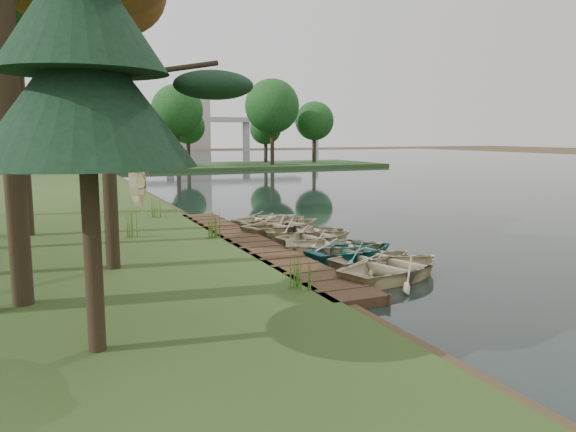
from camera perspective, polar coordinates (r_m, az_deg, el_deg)
name	(u,v)px	position (r m, az deg, el deg)	size (l,w,h in m)	color
ground	(291,246)	(21.50, 0.26, -3.08)	(300.00, 300.00, 0.00)	#3D2F1D
water	(502,181)	(55.15, 20.94, 3.35)	(130.00, 200.00, 0.05)	black
boardwalk	(251,245)	(20.89, -3.77, -3.01)	(1.60, 16.00, 0.30)	#3A2716
peninsula	(189,167)	(71.35, -10.07, 4.92)	(50.00, 14.00, 0.45)	#28461F
far_trees	(160,116)	(70.57, -12.87, 9.85)	(45.60, 5.60, 8.80)	black
bridge	(137,123)	(140.87, -15.12, 9.14)	(95.90, 4.00, 8.60)	#A5A5A0
building_a	(189,118)	(163.95, -9.98, 9.81)	(10.00, 8.00, 18.00)	#A5A5A0
building_b	(57,128)	(164.35, -22.45, 8.27)	(8.00, 8.00, 12.00)	#A5A5A0
rowboat_0	(396,265)	(16.79, 10.95, -4.86)	(2.82, 3.94, 0.82)	beige
rowboat_1	(373,256)	(18.25, 8.68, -4.03)	(2.22, 3.11, 0.64)	beige
rowboat_2	(353,248)	(19.20, 6.64, -3.27)	(2.46, 3.45, 0.71)	teal
rowboat_3	(334,243)	(19.92, 4.72, -2.80)	(2.52, 3.53, 0.73)	beige
rowboat_4	(317,235)	(21.69, 3.00, -1.92)	(2.39, 3.35, 0.69)	beige
rowboat_5	(305,230)	(22.86, 1.75, -1.38)	(2.40, 3.36, 0.69)	beige
rowboat_6	(284,223)	(24.05, -0.36, -0.75)	(2.81, 3.93, 0.81)	beige
rowboat_7	(277,220)	(25.17, -1.12, -0.46)	(2.49, 3.49, 0.72)	beige
rowboat_8	(267,218)	(26.12, -2.15, -0.17)	(2.39, 3.35, 0.69)	beige
stored_rowboat	(141,205)	(29.66, -14.72, 1.13)	(2.65, 3.72, 0.77)	beige
pine_tree	(82,47)	(10.57, -20.18, 15.81)	(3.80, 3.80, 8.47)	black
reeds_0	(300,271)	(14.46, 1.24, -5.62)	(0.60, 0.60, 0.91)	#3F661E
reeds_1	(130,223)	(22.48, -15.72, -0.72)	(0.60, 0.60, 1.08)	#3F661E
reeds_2	(215,225)	(21.67, -7.41, -0.89)	(0.60, 0.60, 1.01)	#3F661E
reeds_3	(156,207)	(27.58, -13.29, 0.93)	(0.60, 0.60, 1.03)	#3F661E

